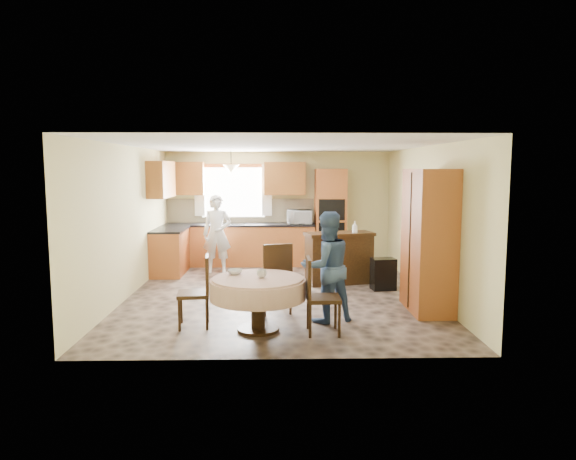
% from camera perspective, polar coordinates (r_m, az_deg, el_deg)
% --- Properties ---
extents(floor, '(5.00, 6.00, 0.01)m').
position_cam_1_polar(floor, '(8.79, -1.02, -7.14)').
color(floor, '#715B4F').
rests_on(floor, ground).
extents(ceiling, '(5.00, 6.00, 0.01)m').
position_cam_1_polar(ceiling, '(8.54, -1.06, 9.36)').
color(ceiling, white).
rests_on(ceiling, wall_back).
extents(wall_back, '(5.00, 0.02, 2.50)m').
position_cam_1_polar(wall_back, '(11.57, -1.12, 2.50)').
color(wall_back, '#D1C986').
rests_on(wall_back, floor).
extents(wall_front, '(5.00, 0.02, 2.50)m').
position_cam_1_polar(wall_front, '(5.60, -0.88, -2.12)').
color(wall_front, '#D1C986').
rests_on(wall_front, floor).
extents(wall_left, '(0.02, 6.00, 2.50)m').
position_cam_1_polar(wall_left, '(8.92, -17.31, 0.91)').
color(wall_left, '#D1C986').
rests_on(wall_left, floor).
extents(wall_right, '(0.02, 6.00, 2.50)m').
position_cam_1_polar(wall_right, '(8.95, 15.19, 0.99)').
color(wall_right, '#D1C986').
rests_on(wall_right, floor).
extents(window, '(1.40, 0.03, 1.10)m').
position_cam_1_polar(window, '(11.56, -6.09, 4.20)').
color(window, white).
rests_on(window, wall_back).
extents(curtain_left, '(0.22, 0.02, 1.15)m').
position_cam_1_polar(curtain_left, '(11.60, -9.82, 4.39)').
color(curtain_left, white).
rests_on(curtain_left, wall_back).
extents(curtain_right, '(0.22, 0.02, 1.15)m').
position_cam_1_polar(curtain_right, '(11.47, -2.37, 4.46)').
color(curtain_right, white).
rests_on(curtain_right, wall_back).
extents(base_cab_back, '(3.30, 0.60, 0.88)m').
position_cam_1_polar(base_cab_back, '(11.39, -5.38, -1.70)').
color(base_cab_back, '#C06D33').
rests_on(base_cab_back, floor).
extents(counter_back, '(3.30, 0.64, 0.04)m').
position_cam_1_polar(counter_back, '(11.33, -5.41, 0.60)').
color(counter_back, black).
rests_on(counter_back, base_cab_back).
extents(base_cab_left, '(0.60, 1.20, 0.88)m').
position_cam_1_polar(base_cab_left, '(10.69, -12.97, -2.41)').
color(base_cab_left, '#C06D33').
rests_on(base_cab_left, floor).
extents(counter_left, '(0.64, 1.20, 0.04)m').
position_cam_1_polar(counter_left, '(10.63, -13.04, 0.04)').
color(counter_left, black).
rests_on(counter_left, base_cab_left).
extents(backsplash, '(3.30, 0.02, 0.55)m').
position_cam_1_polar(backsplash, '(11.59, -5.32, 2.13)').
color(backsplash, beige).
rests_on(backsplash, wall_back).
extents(wall_cab_left, '(0.85, 0.33, 0.72)m').
position_cam_1_polar(wall_cab_left, '(11.55, -11.40, 5.64)').
color(wall_cab_left, '#A26028').
rests_on(wall_cab_left, wall_back).
extents(wall_cab_right, '(0.90, 0.33, 0.72)m').
position_cam_1_polar(wall_cab_right, '(11.37, -0.36, 5.75)').
color(wall_cab_right, '#A26028').
rests_on(wall_cab_right, wall_back).
extents(wall_cab_side, '(0.33, 1.20, 0.72)m').
position_cam_1_polar(wall_cab_side, '(10.59, -13.90, 5.48)').
color(wall_cab_side, '#A26028').
rests_on(wall_cab_side, wall_left).
extents(oven_tower, '(0.66, 0.62, 2.12)m').
position_cam_1_polar(oven_tower, '(11.34, 4.72, 1.42)').
color(oven_tower, '#C06D33').
rests_on(oven_tower, floor).
extents(oven_upper, '(0.56, 0.01, 0.45)m').
position_cam_1_polar(oven_upper, '(11.01, 4.90, 2.25)').
color(oven_upper, black).
rests_on(oven_upper, oven_tower).
extents(oven_lower, '(0.56, 0.01, 0.45)m').
position_cam_1_polar(oven_lower, '(11.06, 4.87, -0.33)').
color(oven_lower, black).
rests_on(oven_lower, oven_tower).
extents(pendant, '(0.36, 0.36, 0.18)m').
position_cam_1_polar(pendant, '(11.07, -6.33, 6.77)').
color(pendant, beige).
rests_on(pendant, ceiling).
extents(sideboard, '(1.34, 0.81, 0.89)m').
position_cam_1_polar(sideboard, '(9.58, 5.69, -3.28)').
color(sideboard, '#3A250F').
rests_on(sideboard, floor).
extents(space_heater, '(0.44, 0.34, 0.56)m').
position_cam_1_polar(space_heater, '(9.21, 10.54, -4.83)').
color(space_heater, black).
rests_on(space_heater, floor).
extents(cupboard, '(0.55, 1.11, 2.12)m').
position_cam_1_polar(cupboard, '(7.89, 15.36, -1.16)').
color(cupboard, '#C06D33').
rests_on(cupboard, floor).
extents(dining_table, '(1.25, 1.25, 0.71)m').
position_cam_1_polar(dining_table, '(6.75, -3.37, -6.62)').
color(dining_table, '#3A250F').
rests_on(dining_table, floor).
extents(chair_left, '(0.46, 0.46, 0.97)m').
position_cam_1_polar(chair_left, '(7.02, -9.83, -6.34)').
color(chair_left, '#3A250F').
rests_on(chair_left, floor).
extents(chair_back, '(0.57, 0.57, 1.05)m').
position_cam_1_polar(chair_back, '(7.52, -1.39, -5.00)').
color(chair_back, '#3A250F').
rests_on(chair_back, floor).
extents(chair_right, '(0.44, 0.44, 0.99)m').
position_cam_1_polar(chair_right, '(6.65, 3.26, -6.88)').
color(chair_right, '#3A250F').
rests_on(chair_right, floor).
extents(framed_picture, '(0.06, 0.53, 0.44)m').
position_cam_1_polar(framed_picture, '(9.12, 14.65, 2.78)').
color(framed_picture, gold).
rests_on(framed_picture, wall_right).
extents(microwave, '(0.57, 0.40, 0.30)m').
position_cam_1_polar(microwave, '(11.24, 1.30, 1.46)').
color(microwave, silver).
rests_on(microwave, counter_back).
extents(person_sink, '(0.60, 0.42, 1.60)m').
position_cam_1_polar(person_sink, '(10.57, -7.88, -0.44)').
color(person_sink, silver).
rests_on(person_sink, floor).
extents(person_dining, '(0.91, 0.81, 1.54)m').
position_cam_1_polar(person_dining, '(7.14, 4.31, -4.11)').
color(person_dining, '#3C5784').
rests_on(person_dining, floor).
extents(bowl_sideboard, '(0.20, 0.20, 0.05)m').
position_cam_1_polar(bowl_sideboard, '(9.48, 3.71, -0.49)').
color(bowl_sideboard, '#B2B2B2').
rests_on(bowl_sideboard, sideboard).
extents(bottle_sideboard, '(0.13, 0.13, 0.27)m').
position_cam_1_polar(bottle_sideboard, '(9.54, 7.44, 0.18)').
color(bottle_sideboard, silver).
rests_on(bottle_sideboard, sideboard).
extents(cup_table, '(0.17, 0.17, 0.10)m').
position_cam_1_polar(cup_table, '(6.70, -2.94, -4.88)').
color(cup_table, '#B2B2B2').
rests_on(cup_table, dining_table).
extents(bowl_table, '(0.25, 0.25, 0.06)m').
position_cam_1_polar(bowl_table, '(6.95, -5.92, -4.67)').
color(bowl_table, '#B2B2B2').
rests_on(bowl_table, dining_table).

